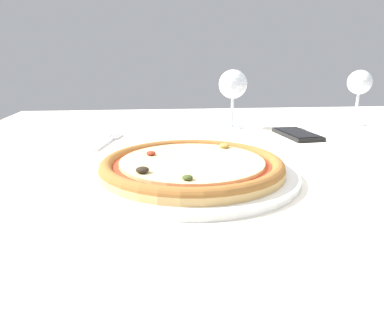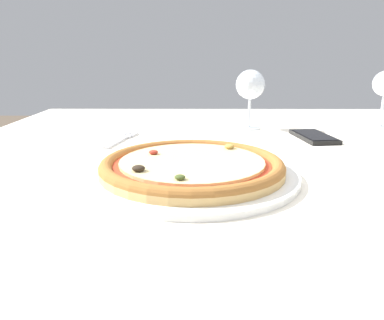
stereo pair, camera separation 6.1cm
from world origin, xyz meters
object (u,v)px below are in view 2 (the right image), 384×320
dining_table (268,177)px  pizza_plate (192,168)px  fork (122,139)px  cell_phone (314,137)px  wine_glass_far_left (250,86)px

dining_table → pizza_plate: bearing=-128.7°
dining_table → fork: 0.35m
fork → cell_phone: 0.46m
pizza_plate → wine_glass_far_left: 0.46m
pizza_plate → cell_phone: pizza_plate is taller
pizza_plate → wine_glass_far_left: (0.15, 0.43, 0.10)m
dining_table → fork: (-0.34, 0.06, 0.07)m
dining_table → fork: fork is taller
pizza_plate → wine_glass_far_left: bearing=70.3°
cell_phone → dining_table: bearing=-145.0°
dining_table → cell_phone: 0.17m
fork → cell_phone: size_ratio=1.11×
fork → wine_glass_far_left: (0.32, 0.15, 0.11)m
dining_table → cell_phone: bearing=35.0°
dining_table → cell_phone: (0.12, 0.09, 0.08)m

